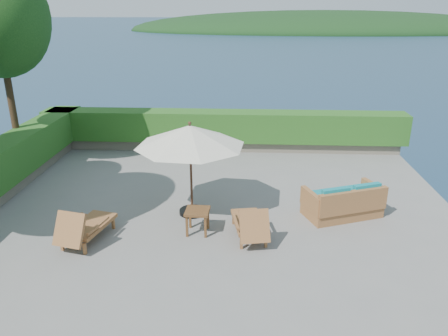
# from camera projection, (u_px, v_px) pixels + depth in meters

# --- Properties ---
(ground) EXTENTS (12.00, 12.00, 0.00)m
(ground) POSITION_uv_depth(u_px,v_px,m) (209.00, 224.00, 10.06)
(ground) COLOR gray
(ground) RESTS_ON ground
(foundation) EXTENTS (12.00, 12.00, 3.00)m
(foundation) POSITION_uv_depth(u_px,v_px,m) (210.00, 281.00, 10.61)
(foundation) COLOR #595046
(foundation) RESTS_ON ocean
(ocean) EXTENTS (600.00, 600.00, 0.00)m
(ocean) POSITION_uv_depth(u_px,v_px,m) (211.00, 329.00, 11.11)
(ocean) COLOR #18384C
(ocean) RESTS_ON ground
(offshore_island) EXTENTS (126.00, 57.60, 12.60)m
(offshore_island) POSITION_uv_depth(u_px,v_px,m) (324.00, 31.00, 140.77)
(offshore_island) COLOR black
(offshore_island) RESTS_ON ocean
(planter_wall_far) EXTENTS (12.00, 0.60, 0.36)m
(planter_wall_far) POSITION_uv_depth(u_px,v_px,m) (223.00, 144.00, 15.24)
(planter_wall_far) COLOR slate
(planter_wall_far) RESTS_ON ground
(hedge_far) EXTENTS (12.40, 0.90, 1.00)m
(hedge_far) POSITION_uv_depth(u_px,v_px,m) (223.00, 126.00, 15.00)
(hedge_far) COLOR #224E16
(hedge_far) RESTS_ON planter_wall_far
(patio_umbrella) EXTENTS (3.21, 3.21, 2.30)m
(patio_umbrella) POSITION_uv_depth(u_px,v_px,m) (190.00, 137.00, 9.92)
(patio_umbrella) COLOR black
(patio_umbrella) RESTS_ON ground
(lounge_left) EXTENTS (0.95, 1.63, 0.88)m
(lounge_left) POSITION_uv_depth(u_px,v_px,m) (84.00, 227.00, 9.19)
(lounge_left) COLOR #976436
(lounge_left) RESTS_ON ground
(lounge_right) EXTENTS (0.87, 1.57, 0.86)m
(lounge_right) POSITION_uv_depth(u_px,v_px,m) (250.00, 223.00, 9.35)
(lounge_right) COLOR #976436
(lounge_right) RESTS_ON ground
(side_table) EXTENTS (0.54, 0.54, 0.55)m
(side_table) POSITION_uv_depth(u_px,v_px,m) (197.00, 214.00, 9.55)
(side_table) COLOR brown
(side_table) RESTS_ON ground
(wicker_loveseat) EXTENTS (1.99, 1.49, 0.88)m
(wicker_loveseat) POSITION_uv_depth(u_px,v_px,m) (344.00, 203.00, 10.34)
(wicker_loveseat) COLOR #976436
(wicker_loveseat) RESTS_ON ground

